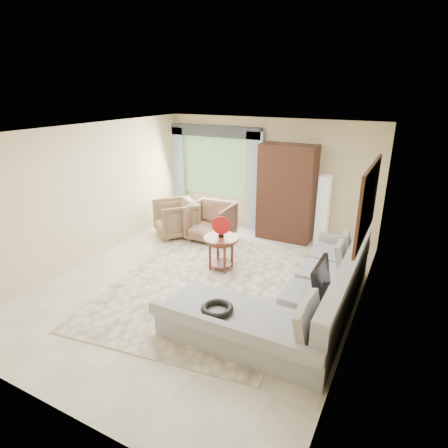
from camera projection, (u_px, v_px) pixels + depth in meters
The scene contains 17 objects.
ground at pixel (202, 285), 6.47m from camera, with size 6.00×6.00×0.00m, color silver.
area_rug at pixel (205, 284), 6.48m from camera, with size 3.00×4.00×0.02m, color #FBEAC6.
sectional_sofa at pixel (300, 301), 5.45m from camera, with size 2.30×3.46×0.90m.
tv_screen at pixel (321, 279), 5.18m from camera, with size 0.06×0.74×0.48m, color black.
garden_hose at pixel (217, 309), 4.79m from camera, with size 0.43×0.43×0.09m, color black.
coffee_table at pixel (221, 253), 6.90m from camera, with size 0.65×0.65×0.65m.
red_disc at pixel (221, 225), 6.72m from camera, with size 0.34×0.34×0.03m, color #B11112.
armchair_left at pixel (176, 218), 8.51m from camera, with size 0.87×0.90×0.82m, color olive.
armchair_right at pixel (211, 222), 8.25m from camera, with size 0.90×0.92×0.84m, color #8B604C.
potted_plant at pixel (186, 210), 9.52m from camera, with size 0.50×0.43×0.56m, color #999999.
armoire at pixel (287, 193), 8.13m from camera, with size 1.20×0.55×2.10m, color #321710.
floor_lamp at pixel (323, 211), 7.94m from camera, with size 0.24×0.24×1.50m, color silver.
window at pixel (216, 167), 9.05m from camera, with size 1.80×0.04×1.40m, color #669E59.
curtain_left at pixel (178, 173), 9.52m from camera, with size 0.40×0.08×2.30m, color #9EB7CC.
curtain_right at pixel (254, 183), 8.60m from camera, with size 0.40×0.08×2.30m, color #9EB7CC.
valance at pixel (214, 131), 8.70m from camera, with size 2.40×0.12×0.26m, color #1E232D.
wall_mirror at pixel (368, 202), 5.09m from camera, with size 0.05×1.70×1.05m.
Camera 1 is at (2.99, -4.88, 3.22)m, focal length 30.00 mm.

